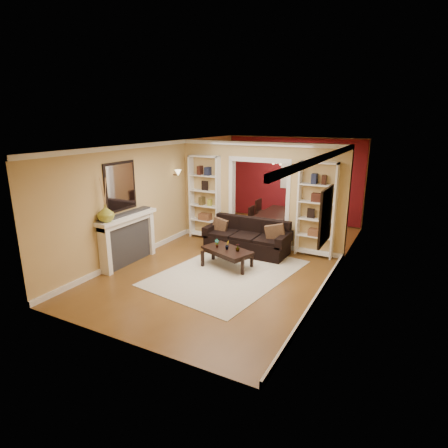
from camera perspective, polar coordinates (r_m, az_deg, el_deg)
The scene contains 30 objects.
floor at distance 9.12m, azimuth 2.28°, elevation -5.16°, with size 8.00×8.00×0.00m, color brown.
ceiling at distance 8.53m, azimuth 2.48°, elevation 12.01°, with size 8.00×8.00×0.00m, color white.
wall_back at distance 12.40m, azimuth 10.46°, elevation 6.69°, with size 8.00×8.00×0.00m, color tan.
wall_front at distance 5.54m, azimuth -15.91°, elevation -5.07°, with size 8.00×8.00×0.00m, color tan.
wall_left at distance 9.89m, azimuth -9.50°, elevation 4.44°, with size 8.00×8.00×0.00m, color tan.
wall_right at distance 8.05m, azimuth 16.98°, elevation 1.35°, with size 8.00×8.00×0.00m, color tan.
partition_wall at distance 9.80m, azimuth 5.43°, elevation 4.49°, with size 4.50×0.15×2.70m, color tan.
red_back_panel at distance 12.37m, azimuth 10.41°, elevation 6.54°, with size 4.44×0.04×2.64m, color maroon.
dining_window at distance 12.30m, azimuth 10.41°, elevation 7.57°, with size 0.78×0.03×0.98m, color #8CA5CC.
area_rug at distance 8.26m, azimuth 0.55°, elevation -7.42°, with size 2.39×3.34×0.01m, color beige.
sofa at distance 9.37m, azimuth 3.51°, elevation -1.91°, with size 2.12×0.92×0.83m, color black.
pillow_left at distance 9.62m, azimuth -0.61°, elevation -0.29°, with size 0.38×0.11×0.38m, color brown.
pillow_right at distance 9.02m, azimuth 7.83°, elevation -1.32°, with size 0.45×0.13×0.45m, color brown.
coffee_table at distance 8.50m, azimuth 0.47°, elevation -5.22°, with size 1.12×0.61×0.43m, color black.
plant_left at distance 8.51m, azimuth -1.09°, elevation -2.96°, with size 0.10×0.07×0.20m, color #336626.
plant_center at distance 8.39m, azimuth 0.48°, elevation -3.24°, with size 0.11×0.09×0.19m, color #336626.
plant_right at distance 8.29m, azimuth 2.09°, elevation -3.58°, with size 0.10×0.10×0.18m, color #336626.
bookshelf_left at distance 10.38m, azimuth -2.91°, elevation 4.05°, with size 0.90×0.30×2.30m, color white.
bookshelf_right at distance 9.21m, azimuth 13.91°, elevation 2.09°, with size 0.90×0.30×2.30m, color white.
fireplace at distance 8.87m, azimuth -14.30°, elevation -2.31°, with size 0.32×1.70×1.16m, color white.
vase at distance 8.23m, azimuth -17.58°, elevation 1.56°, with size 0.35×0.35×0.37m, color #959B32.
mirror at distance 8.67m, azimuth -15.54°, elevation 5.52°, with size 0.03×0.95×1.10m, color silver.
wall_sconce at distance 10.18m, azimuth -7.29°, elevation 7.60°, with size 0.18×0.18×0.22m, color #FFE0A5.
framed_art at distance 7.05m, azimuth 15.17°, elevation 1.18°, with size 0.04×0.85×1.05m, color black.
dining_table at distance 11.29m, azimuth 8.28°, elevation 0.39°, with size 0.92×1.66×0.58m, color black.
dining_chair_nw at distance 11.18m, azimuth 5.13°, elevation 0.80°, with size 0.37×0.37×0.75m, color black.
dining_chair_ne at distance 10.81m, azimuth 10.51°, elevation 0.34°, with size 0.42×0.42×0.85m, color black.
dining_chair_sw at distance 11.71m, azimuth 6.28°, elevation 1.73°, with size 0.42×0.42×0.86m, color black.
dining_chair_se at distance 11.36m, azimuth 11.44°, elevation 1.16°, with size 0.44×0.44×0.90m, color black.
chandelier at distance 11.08m, azimuth 8.55°, elevation 9.21°, with size 0.50×0.50×0.30m, color #341E18.
Camera 1 is at (3.67, -7.68, 3.27)m, focal length 30.00 mm.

